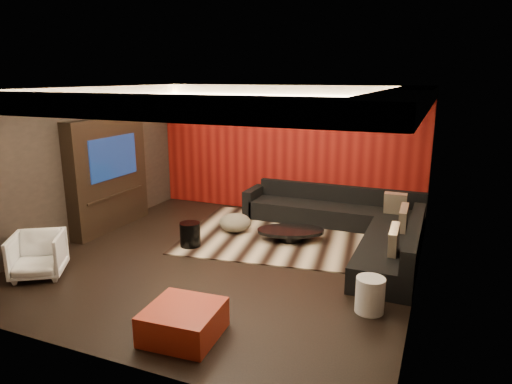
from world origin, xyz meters
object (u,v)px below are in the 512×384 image
at_px(white_side_table, 370,295).
at_px(orange_ottoman, 183,322).
at_px(armchair, 38,255).
at_px(sectional_sofa, 352,224).
at_px(drum_stool, 190,234).
at_px(coffee_table, 291,235).

relative_size(white_side_table, orange_ottoman, 0.57).
distance_m(armchair, sectional_sofa, 5.40).
xyz_separation_m(drum_stool, white_side_table, (3.34, -1.12, -0.00)).
bearing_deg(drum_stool, white_side_table, -18.56).
bearing_deg(armchair, white_side_table, -23.01).
distance_m(coffee_table, armchair, 4.24).
bearing_deg(drum_stool, sectional_sofa, 31.77).
xyz_separation_m(coffee_table, white_side_table, (1.78, -2.10, 0.11)).
distance_m(white_side_table, orange_ottoman, 2.39).
bearing_deg(sectional_sofa, orange_ottoman, -105.63).
height_order(white_side_table, sectional_sofa, sectional_sofa).
xyz_separation_m(drum_stool, armchair, (-1.50, -1.96, 0.10)).
bearing_deg(white_side_table, sectional_sofa, 105.76).
bearing_deg(armchair, orange_ottoman, -44.22).
bearing_deg(white_side_table, armchair, -170.20).
bearing_deg(drum_stool, coffee_table, 31.96).
relative_size(drum_stool, armchair, 0.58).
bearing_deg(sectional_sofa, coffee_table, -148.53).
relative_size(drum_stool, white_side_table, 0.92).
bearing_deg(coffee_table, sectional_sofa, 31.47).
xyz_separation_m(white_side_table, armchair, (-4.84, -0.84, 0.10)).
height_order(coffee_table, white_side_table, white_side_table).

